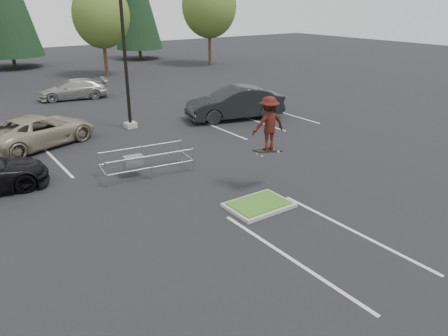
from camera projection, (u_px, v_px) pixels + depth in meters
ground at (259, 207)px, 15.32m from camera, size 120.00×120.00×0.00m
grass_median at (259, 205)px, 15.29m from camera, size 2.20×1.60×0.16m
stall_lines at (148, 165)px, 19.18m from camera, size 22.62×17.60×0.01m
light_pole at (124, 44)px, 23.07m from camera, size 0.70×0.60×10.12m
decid_c at (101, 17)px, 39.35m from camera, size 5.12×5.12×8.38m
decid_d at (209, 8)px, 45.94m from camera, size 5.76×5.76×9.43m
cart_corral at (137, 161)px, 17.79m from camera, size 3.83×1.80×1.04m
skateboarder at (269, 124)px, 15.78m from camera, size 1.37×0.90×2.19m
car_l_tan at (39, 131)px, 21.38m from camera, size 6.04×4.25×1.53m
car_r_charc at (235, 103)px, 26.22m from camera, size 6.13×3.42×1.91m
car_far_silver at (74, 89)px, 31.62m from camera, size 5.12×2.91×1.40m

